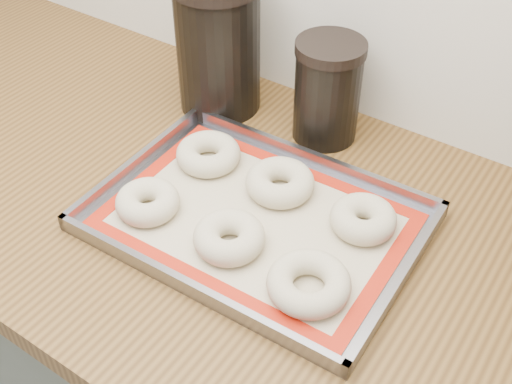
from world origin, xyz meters
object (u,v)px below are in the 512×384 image
Objects in this scene: canister_mid at (327,91)px; bagel_back_mid at (280,182)px; bagel_front_left at (148,202)px; bagel_front_mid at (229,237)px; bagel_front_right at (309,283)px; baking_tray at (256,219)px; canister_left at (218,44)px; bagel_back_right at (363,219)px; bagel_back_left at (208,154)px.

bagel_back_mid is at bearing -83.30° from canister_mid.
bagel_front_left is 0.90× the size of bagel_back_mid.
bagel_front_mid is 0.91× the size of bagel_front_right.
canister_left is (-0.23, 0.22, 0.11)m from baking_tray.
bagel_front_right is at bearing -3.57° from bagel_front_mid.
bagel_back_right is 0.24m from canister_mid.
bagel_front_left is 0.14m from bagel_front_mid.
bagel_back_mid reaches higher than baking_tray.
baking_tray is 4.92× the size of bagel_back_right.
bagel_front_right is (0.27, -0.00, -0.00)m from bagel_front_left.
bagel_back_left reaches higher than bagel_front_right.
baking_tray is 0.07m from bagel_back_mid.
bagel_back_left is at bearing -59.63° from canister_left.
canister_mid is (-0.03, 0.24, 0.08)m from baking_tray.
bagel_back_mid is at bearing 179.90° from bagel_back_right.
baking_tray is at bearing -85.72° from bagel_back_mid.
canister_left is at bearing 157.96° from bagel_back_right.
baking_tray is at bearing -26.07° from bagel_back_left.
bagel_front_mid is at bearing -90.79° from baking_tray.
bagel_back_mid reaches higher than bagel_front_right.
bagel_back_mid is 1.10× the size of bagel_back_right.
canister_left is (-0.36, 0.15, 0.10)m from bagel_back_right.
bagel_front_left and bagel_back_left have the same top height.
bagel_back_right is (0.14, -0.00, -0.00)m from bagel_back_mid.
bagel_front_mid reaches higher than baking_tray.
bagel_back_right is at bearing 27.53° from bagel_front_left.
bagel_back_left is 0.20m from canister_left.
canister_left is at bearing -172.87° from canister_mid.
canister_left reaches higher than canister_mid.
bagel_front_mid is 0.42× the size of canister_left.
canister_left is at bearing 120.37° from bagel_back_left.
canister_mid reaches higher than bagel_front_mid.
bagel_front_left is at bearing -152.47° from bagel_back_right.
bagel_front_right is at bearing -28.89° from baking_tray.
canister_mid is at bearing 57.51° from bagel_back_left.
baking_tray is 0.15m from bagel_front_right.
bagel_back_right is at bearing 88.53° from bagel_front_right.
bagel_front_left is at bearing 179.99° from bagel_front_right.
bagel_back_left is 1.08× the size of bagel_back_right.
bagel_back_left is at bearing 136.12° from bagel_front_mid.
bagel_front_right is at bearing -39.13° from canister_left.
baking_tray is 0.26m from canister_mid.
bagel_front_mid is at bearing 176.43° from bagel_front_right.
bagel_back_mid is 0.14m from bagel_back_right.
canister_left reaches higher than bagel_back_mid.
canister_left reaches higher than bagel_back_right.
bagel_back_right is at bearing -22.04° from canister_left.
bagel_front_right is 0.30m from bagel_back_left.
bagel_front_left is 0.14m from bagel_back_left.
bagel_back_right reaches higher than bagel_front_right.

